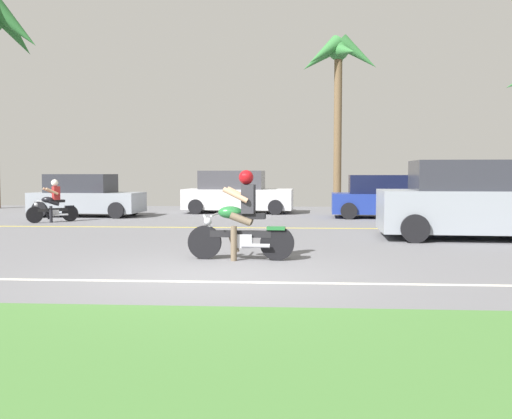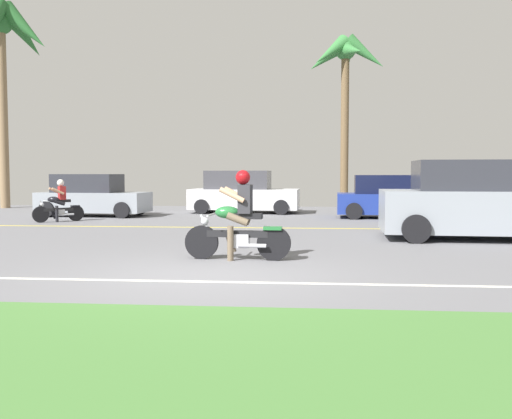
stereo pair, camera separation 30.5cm
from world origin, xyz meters
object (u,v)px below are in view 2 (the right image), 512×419
Objects in this scene: parked_car_2 at (393,198)px; palm_tree_0 at (1,38)px; motorcyclist at (238,222)px; parked_car_1 at (243,193)px; parked_car_0 at (92,196)px; suv_nearby at (489,201)px; palm_tree_1 at (345,64)px; motorcyclist_distant at (59,204)px.

palm_tree_0 reaches higher than parked_car_2.
parked_car_1 is (-1.29, 12.10, 0.08)m from motorcyclist.
parked_car_2 is (4.18, 9.96, 0.01)m from motorcyclist.
parked_car_0 is at bearing -37.02° from palm_tree_0.
suv_nearby is 0.56× the size of palm_tree_0.
parked_car_2 is at bearing 0.27° from parked_car_0.
palm_tree_0 is at bearing -179.84° from palm_tree_1.
suv_nearby is 10.81m from parked_car_1.
motorcyclist is 6.58m from suv_nearby.
motorcyclist_distant is at bearing -93.53° from parked_car_0.
palm_tree_0 is at bearing 129.19° from motorcyclist_distant.
parked_car_1 is 3.16× the size of motorcyclist_distant.
parked_car_2 is (5.47, -2.14, -0.07)m from parked_car_1.
parked_car_1 reaches higher than motorcyclist.
parked_car_1 is at bearing 96.11° from motorcyclist.
suv_nearby is at bearing -75.38° from palm_tree_1.
motorcyclist_distant is (-10.84, -2.51, -0.12)m from parked_car_2.
parked_car_1 reaches higher than motorcyclist_distant.
motorcyclist_distant is (5.44, -6.68, -6.85)m from palm_tree_0.
parked_car_2 is at bearing 13.03° from motorcyclist_distant.
palm_tree_0 is (-16.28, 4.17, 6.73)m from parked_car_2.
parked_car_0 is 11.48m from palm_tree_1.
parked_car_2 is 6.96m from palm_tree_1.
palm_tree_1 is (-1.45, 4.21, 5.34)m from parked_car_2.
parked_car_1 is at bearing 128.68° from suv_nearby.
suv_nearby is 21.46m from palm_tree_0.
parked_car_0 is at bearing 86.47° from motorcyclist_distant.
parked_car_1 reaches higher than parked_car_0.
parked_car_2 is 2.99× the size of motorcyclist_distant.
parked_car_2 is (-1.29, 6.30, -0.21)m from suv_nearby.
parked_car_1 is at bearing -10.62° from palm_tree_0.
suv_nearby is 6.43m from parked_car_2.
palm_tree_1 reaches higher than parked_car_1.
motorcyclist is 0.45× the size of parked_car_1.
parked_car_1 is 0.59× the size of palm_tree_1.
parked_car_0 reaches higher than motorcyclist_distant.
parked_car_2 is at bearing -14.36° from palm_tree_0.
motorcyclist is at bearing -100.87° from palm_tree_1.
motorcyclist is 0.21× the size of palm_tree_0.
motorcyclist_distant is at bearing -139.10° from parked_car_1.
parked_car_2 is (10.68, 0.05, -0.01)m from parked_car_0.
palm_tree_1 is at bearing 104.62° from suv_nearby.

